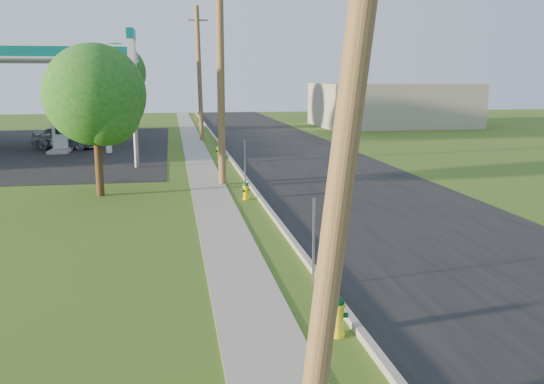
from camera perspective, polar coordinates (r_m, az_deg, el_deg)
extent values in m
cube|color=black|center=(19.34, 12.22, -2.46)|extent=(8.00, 120.00, 0.02)
cube|color=gray|center=(18.22, 0.47, -2.83)|extent=(0.15, 120.00, 0.15)
cube|color=gray|center=(18.01, -5.02, -3.23)|extent=(1.50, 120.00, 0.03)
cylinder|color=brown|center=(6.72, 8.36, 13.23)|extent=(1.31, 0.32, 9.48)
cylinder|color=brown|center=(24.48, -5.12, 12.12)|extent=(0.32, 0.32, 9.80)
cylinder|color=brown|center=(42.44, -7.21, 11.48)|extent=(0.49, 0.32, 9.50)
cube|color=brown|center=(42.62, -7.34, 16.53)|extent=(1.40, 0.10, 0.12)
cube|color=gray|center=(12.45, 4.15, -5.13)|extent=(0.05, 0.04, 2.00)
cube|color=gray|center=(23.83, -2.71, 2.77)|extent=(0.05, 0.04, 2.00)
cube|color=gray|center=(35.88, -5.17, 5.59)|extent=(0.05, 0.04, 2.00)
cylinder|color=silver|center=(36.33, -16.06, 8.04)|extent=(0.36, 0.36, 5.50)
cylinder|color=silver|center=(42.89, -15.14, 8.51)|extent=(0.36, 0.36, 5.50)
cube|color=gray|center=(38.26, -20.12, 3.93)|extent=(1.20, 3.20, 0.18)
cube|color=#9EA0A3|center=(38.16, -20.22, 5.36)|extent=(0.90, 0.50, 1.70)
cube|color=#066263|center=(38.16, -20.22, 5.36)|extent=(0.94, 0.40, 1.50)
cube|color=black|center=(37.87, -20.31, 5.69)|extent=(0.50, 0.02, 0.40)
cube|color=gray|center=(42.18, -19.19, 4.61)|extent=(1.20, 3.20, 0.18)
cube|color=#9EA0A3|center=(42.09, -19.27, 5.91)|extent=(0.90, 0.50, 1.70)
cube|color=#066263|center=(42.09, -19.27, 5.91)|extent=(0.94, 0.40, 1.50)
cube|color=black|center=(41.80, -19.35, 6.21)|extent=(0.50, 0.02, 0.40)
cylinder|color=gray|center=(30.01, -13.43, 7.11)|extent=(0.24, 0.24, 5.00)
cube|color=silver|center=(29.97, -13.73, 13.41)|extent=(0.30, 2.00, 2.00)
cube|color=#066263|center=(30.02, -13.80, 14.93)|extent=(0.34, 2.04, 0.50)
cube|color=gray|center=(56.37, 11.79, 8.46)|extent=(14.00, 10.00, 4.00)
cylinder|color=#3A2514|center=(23.15, -16.81, 3.29)|extent=(0.30, 0.30, 2.99)
sphere|color=#18511A|center=(22.96, -17.15, 9.21)|extent=(3.83, 3.83, 3.83)
sphere|color=#18511A|center=(22.64, -16.14, 7.72)|extent=(2.63, 2.63, 2.63)
cylinder|color=#3A2514|center=(50.72, -14.98, 7.92)|extent=(0.30, 0.30, 3.80)
sphere|color=#18511A|center=(50.66, -15.16, 11.35)|extent=(4.86, 4.86, 4.86)
sphere|color=#18511A|center=(50.33, -14.68, 10.51)|extent=(3.34, 3.34, 3.34)
cylinder|color=yellow|center=(10.59, 6.43, -13.81)|extent=(0.29, 0.29, 0.06)
cylinder|color=yellow|center=(10.48, 6.47, -12.41)|extent=(0.23, 0.23, 0.62)
cylinder|color=yellow|center=(10.37, 6.50, -11.05)|extent=(0.29, 0.29, 0.04)
sphere|color=#04381C|center=(10.36, 6.51, -10.83)|extent=(0.24, 0.24, 0.24)
cylinder|color=#04381C|center=(10.31, 6.52, -10.19)|extent=(0.05, 0.05, 0.06)
cylinder|color=#04381C|center=(10.31, 6.49, -12.32)|extent=(0.14, 0.15, 0.11)
cylinder|color=#04381C|center=(10.44, 5.66, -11.98)|extent=(0.13, 0.12, 0.09)
cylinder|color=#04381C|center=(10.45, 7.29, -12.01)|extent=(0.13, 0.12, 0.09)
cylinder|color=#FFC800|center=(21.71, -2.61, -0.67)|extent=(0.26, 0.26, 0.06)
cylinder|color=#FFC800|center=(21.66, -2.62, -0.02)|extent=(0.20, 0.20, 0.55)
cylinder|color=#FFC800|center=(21.62, -2.62, 0.60)|extent=(0.26, 0.26, 0.04)
sphere|color=#0D3E22|center=(21.61, -2.62, 0.70)|extent=(0.21, 0.21, 0.21)
cylinder|color=#0D3E22|center=(21.59, -2.62, 0.99)|extent=(0.05, 0.05, 0.06)
cylinder|color=#0D3E22|center=(21.54, -2.44, 0.11)|extent=(0.14, 0.14, 0.10)
cylinder|color=#0D3E22|center=(21.58, -2.91, 0.13)|extent=(0.12, 0.11, 0.08)
cylinder|color=#0D3E22|center=(21.71, -2.32, 0.20)|extent=(0.12, 0.11, 0.08)
cylinder|color=#FCD503|center=(33.08, -5.25, 3.42)|extent=(0.31, 0.31, 0.07)
cylinder|color=#FCD503|center=(33.04, -5.26, 3.93)|extent=(0.24, 0.24, 0.66)
cylinder|color=#FCD503|center=(33.00, -5.27, 4.42)|extent=(0.31, 0.31, 0.04)
sphere|color=#0A381D|center=(33.00, -5.27, 4.50)|extent=(0.25, 0.25, 0.25)
cylinder|color=#0A381D|center=(32.98, -5.28, 4.72)|extent=(0.05, 0.05, 0.07)
cylinder|color=#0A381D|center=(32.88, -5.20, 4.05)|extent=(0.14, 0.15, 0.12)
cylinder|color=#0A381D|center=(32.99, -5.52, 4.07)|extent=(0.13, 0.12, 0.10)
cylinder|color=#0A381D|center=(33.07, -5.01, 4.09)|extent=(0.13, 0.12, 0.10)
imported|color=#A7A9AE|center=(39.64, -19.69, 5.15)|extent=(4.72, 3.31, 1.49)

